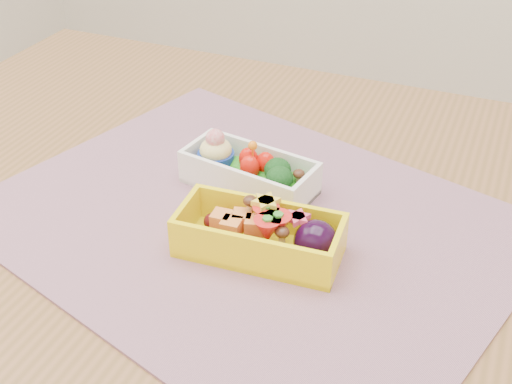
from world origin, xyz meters
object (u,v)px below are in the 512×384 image
at_px(table, 285,284).
at_px(bento_white, 249,172).
at_px(placemat, 248,222).
at_px(bento_yellow, 263,234).

xyz_separation_m(table, bento_white, (-0.06, 0.04, 0.12)).
bearing_deg(placemat, bento_white, 112.78).
height_order(table, placemat, placemat).
distance_m(table, bento_yellow, 0.15).
bearing_deg(table, bento_yellow, -90.49).
relative_size(placemat, bento_yellow, 3.24).
bearing_deg(bento_yellow, table, 85.37).
bearing_deg(placemat, bento_yellow, -51.51).
bearing_deg(bento_yellow, placemat, 124.36).
height_order(bento_white, bento_yellow, bento_white).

